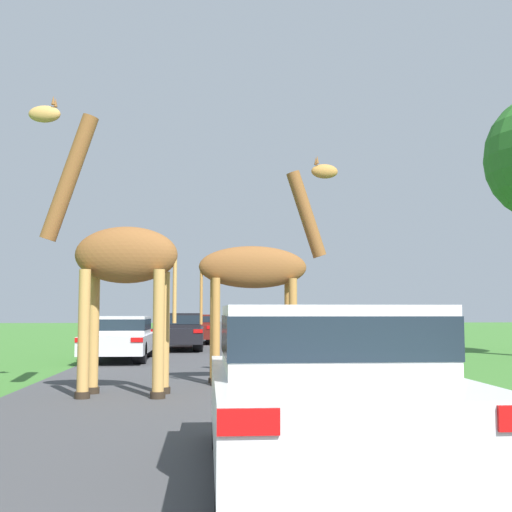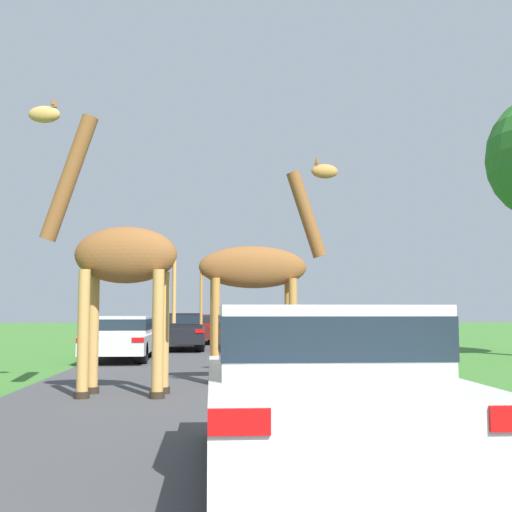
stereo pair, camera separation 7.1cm
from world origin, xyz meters
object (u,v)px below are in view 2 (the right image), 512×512
(car_lead_maroon, at_px, (321,385))
(car_queue_left, at_px, (122,337))
(car_far_ahead, at_px, (331,339))
(car_rear_follower, at_px, (181,330))
(car_verge_right, at_px, (196,328))
(giraffe_companion, at_px, (118,259))
(car_queue_right, at_px, (294,333))
(giraffe_near_road, at_px, (260,270))

(car_lead_maroon, relative_size, car_queue_left, 0.90)
(car_far_ahead, xyz_separation_m, car_rear_follower, (-4.20, 7.81, 0.02))
(car_verge_right, bearing_deg, car_queue_left, -101.05)
(car_far_ahead, height_order, car_verge_right, car_far_ahead)
(car_far_ahead, bearing_deg, car_lead_maroon, -101.10)
(giraffe_companion, bearing_deg, car_rear_follower, 1.95)
(car_lead_maroon, bearing_deg, giraffe_companion, 115.06)
(giraffe_companion, bearing_deg, car_verge_right, 1.11)
(car_queue_left, distance_m, car_rear_follower, 5.27)
(car_queue_right, relative_size, car_verge_right, 0.93)
(car_queue_left, distance_m, car_verge_right, 10.15)
(giraffe_companion, height_order, car_rear_follower, giraffe_companion)
(car_lead_maroon, height_order, car_queue_left, car_lead_maroon)
(giraffe_companion, bearing_deg, car_lead_maroon, -150.86)
(car_far_ahead, distance_m, car_verge_right, 13.26)
(car_lead_maroon, xyz_separation_m, car_queue_right, (1.74, 15.29, -0.06))
(car_lead_maroon, height_order, car_verge_right, car_lead_maroon)
(giraffe_near_road, height_order, car_verge_right, giraffe_near_road)
(giraffe_near_road, bearing_deg, giraffe_companion, -60.21)
(car_far_ahead, bearing_deg, giraffe_near_road, -120.40)
(giraffe_near_road, relative_size, giraffe_companion, 0.89)
(giraffe_companion, distance_m, car_queue_left, 8.26)
(giraffe_near_road, distance_m, car_far_ahead, 4.43)
(giraffe_companion, height_order, car_verge_right, giraffe_companion)
(giraffe_companion, xyz_separation_m, car_queue_left, (-1.01, 8.03, -1.63))
(giraffe_companion, distance_m, car_rear_follower, 13.19)
(car_far_ahead, distance_m, car_rear_follower, 8.86)
(giraffe_near_road, bearing_deg, car_queue_left, -153.90)
(car_queue_right, relative_size, car_queue_left, 0.88)
(car_lead_maroon, relative_size, car_far_ahead, 0.98)
(car_lead_maroon, relative_size, car_rear_follower, 0.94)
(car_queue_right, distance_m, car_verge_right, 8.87)
(giraffe_companion, height_order, car_lead_maroon, giraffe_companion)
(giraffe_near_road, height_order, car_rear_follower, giraffe_near_road)
(car_lead_maroon, height_order, car_queue_right, car_lead_maroon)
(car_verge_right, bearing_deg, giraffe_near_road, -84.23)
(car_far_ahead, bearing_deg, giraffe_companion, -131.61)
(giraffe_near_road, height_order, car_far_ahead, giraffe_near_road)
(car_verge_right, bearing_deg, car_queue_right, -67.66)
(car_verge_right, height_order, car_rear_follower, car_rear_follower)
(giraffe_companion, distance_m, car_lead_maroon, 6.26)
(car_lead_maroon, height_order, car_far_ahead, car_lead_maroon)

